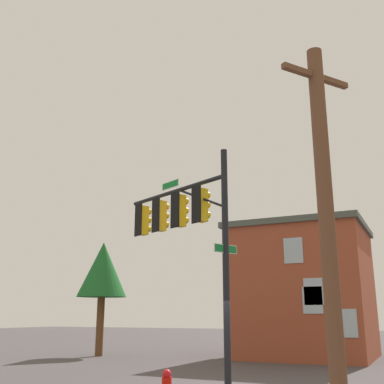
{
  "coord_description": "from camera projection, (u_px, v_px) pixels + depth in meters",
  "views": [
    {
      "loc": [
        -5.28,
        13.18,
        2.09
      ],
      "look_at": [
        1.16,
        -0.07,
        5.96
      ],
      "focal_mm": 44.06,
      "sensor_mm": 36.0,
      "label": 1
    }
  ],
  "objects": [
    {
      "name": "brick_building",
      "position": [
        304.0,
        290.0,
        24.81
      ],
      "size": [
        6.79,
        7.03,
        6.7
      ],
      "color": "#99452C",
      "rests_on": "ground_plane"
    },
    {
      "name": "tree_near",
      "position": [
        103.0,
        270.0,
        26.07
      ],
      "size": [
        2.7,
        2.7,
        6.07
      ],
      "color": "brown",
      "rests_on": "ground_plane"
    },
    {
      "name": "signal_pole_assembly",
      "position": [
        184.0,
        224.0,
        15.99
      ],
      "size": [
        4.85,
        2.61,
        7.19
      ],
      "color": "black",
      "rests_on": "ground_plane"
    },
    {
      "name": "utility_pole",
      "position": [
        326.0,
        220.0,
        9.18
      ],
      "size": [
        1.11,
        1.56,
        7.6
      ],
      "color": "brown",
      "rests_on": "ground_plane"
    }
  ]
}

